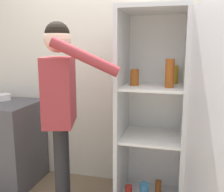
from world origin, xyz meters
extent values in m
cube|color=silver|center=(0.00, 0.98, 1.27)|extent=(7.00, 0.06, 2.55)
cube|color=silver|center=(0.36, 0.64, 1.79)|extent=(0.60, 0.58, 0.04)
cube|color=white|center=(0.36, 0.91, 0.90)|extent=(0.60, 0.03, 1.74)
cube|color=silver|center=(0.08, 0.64, 0.90)|extent=(0.04, 0.58, 1.74)
cube|color=silver|center=(0.64, 0.64, 0.90)|extent=(0.03, 0.58, 1.74)
cube|color=white|center=(0.36, 0.64, 0.65)|extent=(0.53, 0.51, 0.02)
cube|color=white|center=(0.36, 0.64, 1.12)|extent=(0.53, 0.51, 0.02)
cube|color=silver|center=(0.79, 0.08, 0.90)|extent=(0.26, 0.57, 1.74)
cylinder|color=#B78C1E|center=(0.55, 0.82, 1.22)|extent=(0.06, 0.06, 0.17)
cylinder|color=#9E4C19|center=(0.51, 0.55, 1.25)|extent=(0.08, 0.08, 0.24)
cylinder|color=#9E4C19|center=(0.20, 0.61, 1.21)|extent=(0.08, 0.08, 0.15)
cylinder|color=#9E4C19|center=(0.43, 0.71, 0.10)|extent=(0.06, 0.06, 0.14)
cylinder|color=#262628|center=(-0.42, 0.39, 0.41)|extent=(0.11, 0.11, 0.82)
cylinder|color=#262628|center=(-0.38, 0.23, 0.41)|extent=(0.11, 0.11, 0.82)
cube|color=#9E3338|center=(-0.40, 0.31, 1.10)|extent=(0.34, 0.46, 0.58)
sphere|color=beige|center=(-0.40, 0.31, 1.54)|extent=(0.22, 0.22, 0.22)
sphere|color=black|center=(-0.40, 0.31, 1.58)|extent=(0.21, 0.21, 0.21)
cylinder|color=#9E3338|center=(-0.46, 0.54, 1.07)|extent=(0.08, 0.08, 0.54)
cylinder|color=#9E3338|center=(-0.10, 0.15, 1.40)|extent=(0.53, 0.22, 0.31)
cube|color=#4C4C51|center=(-1.24, 0.61, 0.45)|extent=(0.73, 0.63, 0.89)
cylinder|color=white|center=(-1.29, 0.74, 0.93)|extent=(0.17, 0.17, 0.07)
camera|label=1|loc=(0.58, -1.71, 1.48)|focal=42.00mm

